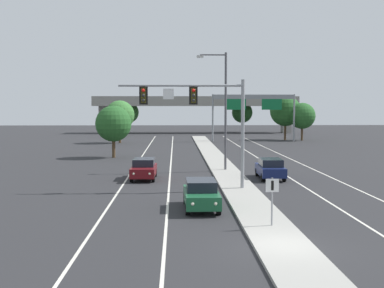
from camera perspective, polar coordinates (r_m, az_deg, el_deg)
The scene contains 20 objects.
ground_plane at distance 20.61m, azimuth 10.30°, elevation -11.51°, with size 260.00×260.00×0.00m, color #28282B.
median_island at distance 38.02m, azimuth 4.56°, elevation -4.07°, with size 2.40×110.00×0.15m, color #9E9B93.
lane_stripe_oncoming_center at distance 44.73m, azimuth -2.46°, elevation -2.89°, with size 0.14×100.00×0.01m, color silver.
lane_stripe_receding_center at distance 45.62m, azimuth 9.45°, elevation -2.81°, with size 0.14×100.00×0.01m, color silver.
edge_stripe_left at distance 44.89m, azimuth -6.68°, elevation -2.89°, with size 0.14×100.00×0.01m, color silver.
edge_stripe_right at distance 46.38m, azimuth 13.45°, elevation -2.75°, with size 0.14×100.00×0.01m, color silver.
overhead_signal_mast at distance 33.27m, azimuth 1.17°, elevation 3.92°, with size 8.31×0.44×7.20m.
median_sign_post at distance 23.32m, azimuth 9.05°, elevation -5.65°, with size 0.60×0.10×2.20m.
street_lamp_median at distance 43.26m, azimuth 3.53°, elevation 4.55°, with size 2.58×0.28×10.00m.
car_oncoming_green at distance 27.54m, azimuth 1.04°, elevation -5.68°, with size 1.88×4.49×1.58m.
car_oncoming_darkred at distance 38.86m, azimuth -5.46°, elevation -2.78°, with size 1.87×4.49×1.58m.
car_receding_navy at distance 39.30m, azimuth 8.84°, elevation -2.74°, with size 1.91×4.50×1.58m.
highway_sign_gantry at distance 80.76m, azimuth 6.99°, elevation 4.66°, with size 13.28×0.42×7.50m.
overpass_bridge at distance 105.90m, azimuth 0.40°, elevation 4.39°, with size 42.40×6.40×7.65m.
tree_far_right_a at distance 85.29m, azimuth 10.52°, elevation 3.70°, with size 5.11×5.11×7.39m.
tree_far_right_c at distance 110.10m, azimuth 5.69°, elevation 3.56°, with size 4.50×4.50×6.51m.
tree_far_right_b at distance 84.25m, azimuth 12.36°, elevation 3.12°, with size 4.27×4.27×6.17m.
tree_far_left_b at distance 55.33m, azimuth -8.88°, elevation 2.28°, with size 3.92×3.92×5.68m.
tree_far_left_c at distance 108.46m, azimuth -7.24°, elevation 3.56°, with size 4.55×4.55×6.58m.
tree_far_left_a at distance 77.44m, azimuth -8.18°, elevation 3.24°, with size 4.49×4.49×6.49m.
Camera 1 is at (-4.26, -19.38, 5.58)m, focal length 47.16 mm.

